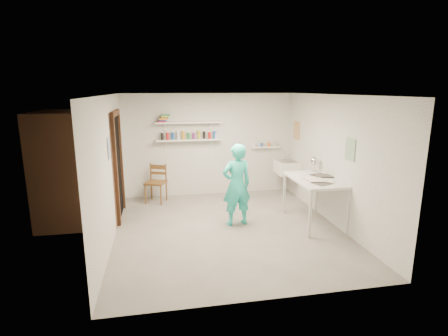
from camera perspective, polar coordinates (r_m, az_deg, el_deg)
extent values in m
cube|color=slate|center=(6.48, 0.67, -9.95)|extent=(4.00, 4.50, 0.02)
cube|color=silver|center=(5.98, 0.73, 11.96)|extent=(4.00, 4.50, 0.02)
cube|color=silver|center=(8.31, -2.39, 3.81)|extent=(4.00, 0.02, 2.40)
cube|color=silver|center=(4.01, 7.14, -6.21)|extent=(4.00, 0.02, 2.40)
cube|color=silver|center=(6.06, -18.28, -0.23)|extent=(0.02, 4.50, 2.40)
cube|color=silver|center=(6.80, 17.54, 1.20)|extent=(0.02, 4.50, 2.40)
cube|color=black|center=(7.12, -16.96, 0.09)|extent=(0.02, 0.90, 2.00)
cube|color=brown|center=(7.22, -22.59, 0.24)|extent=(1.40, 1.50, 2.10)
cube|color=brown|center=(6.97, -17.36, 8.54)|extent=(0.06, 1.05, 0.10)
cube|color=brown|center=(6.63, -17.23, -0.84)|extent=(0.06, 0.10, 2.00)
cube|color=brown|center=(7.60, -16.43, 0.91)|extent=(0.06, 0.10, 2.00)
cube|color=white|center=(8.10, -5.78, 4.59)|extent=(1.50, 0.22, 0.03)
cube|color=white|center=(8.05, -5.84, 7.41)|extent=(1.50, 0.22, 0.03)
cube|color=white|center=(8.53, 6.72, 3.43)|extent=(0.70, 0.14, 0.03)
cube|color=#334C7F|center=(6.04, -18.24, 3.12)|extent=(0.01, 0.28, 0.36)
cube|color=#995933|center=(8.35, 11.77, 6.02)|extent=(0.01, 0.34, 0.42)
cube|color=#3F724C|center=(6.27, 19.90, 2.87)|extent=(0.01, 0.30, 0.38)
cube|color=white|center=(8.31, 10.24, 0.10)|extent=(0.48, 0.60, 0.30)
imported|color=#29D0BB|center=(6.44, 2.09, -2.78)|extent=(0.61, 0.46, 1.54)
cylinder|color=beige|center=(6.59, 2.00, -0.12)|extent=(0.28, 0.08, 0.28)
cube|color=brown|center=(7.94, -11.09, -2.36)|extent=(0.54, 0.53, 0.90)
cube|color=silver|center=(6.80, 14.47, -5.26)|extent=(0.79, 1.32, 0.88)
sphere|color=silver|center=(7.18, 14.57, 1.14)|extent=(0.16, 0.16, 0.16)
cylinder|color=black|center=(8.06, -10.32, 5.13)|extent=(0.06, 0.06, 0.17)
cylinder|color=red|center=(8.06, -9.42, 5.16)|extent=(0.06, 0.06, 0.17)
cylinder|color=blue|center=(8.07, -8.51, 5.20)|extent=(0.06, 0.06, 0.17)
cylinder|color=white|center=(8.07, -7.60, 5.23)|extent=(0.06, 0.06, 0.17)
cylinder|color=orange|center=(8.08, -6.70, 5.26)|extent=(0.06, 0.06, 0.17)
cylinder|color=#268C3F|center=(8.09, -5.79, 5.30)|extent=(0.06, 0.06, 0.17)
cylinder|color=#8C268C|center=(8.10, -4.89, 5.33)|extent=(0.06, 0.06, 0.17)
cylinder|color=gold|center=(8.11, -4.00, 5.35)|extent=(0.06, 0.06, 0.17)
cylinder|color=black|center=(8.13, -3.10, 5.38)|extent=(0.06, 0.06, 0.17)
cylinder|color=red|center=(8.15, -2.21, 5.41)|extent=(0.06, 0.06, 0.17)
cylinder|color=blue|center=(8.17, -1.32, 5.43)|extent=(0.06, 0.06, 0.17)
cube|color=red|center=(8.02, -10.16, 7.47)|extent=(0.18, 0.14, 0.03)
cube|color=#1933A5|center=(8.02, -10.02, 7.67)|extent=(0.18, 0.14, 0.03)
cube|color=orange|center=(8.02, -9.88, 7.88)|extent=(0.18, 0.14, 0.03)
cube|color=black|center=(8.02, -9.75, 8.08)|extent=(0.18, 0.14, 0.03)
cube|color=yellow|center=(8.02, -9.61, 8.29)|extent=(0.18, 0.14, 0.03)
cube|color=#338C4C|center=(8.01, -9.47, 8.49)|extent=(0.18, 0.14, 0.03)
cylinder|color=silver|center=(8.47, 5.40, 3.79)|extent=(0.07, 0.07, 0.09)
cylinder|color=#335999|center=(8.50, 6.29, 3.81)|extent=(0.07, 0.07, 0.09)
cylinder|color=orange|center=(8.54, 7.17, 3.83)|extent=(0.07, 0.07, 0.09)
cylinder|color=#999999|center=(8.59, 8.05, 3.85)|extent=(0.07, 0.07, 0.09)
cube|color=silver|center=(6.68, 14.68, -1.66)|extent=(0.30, 0.22, 0.00)
cube|color=#4C4742|center=(6.68, 14.69, -1.62)|extent=(0.30, 0.22, 0.00)
cube|color=beige|center=(6.67, 14.69, -1.59)|extent=(0.30, 0.22, 0.00)
cube|color=#383330|center=(6.67, 14.69, -1.56)|extent=(0.30, 0.22, 0.00)
cube|color=silver|center=(6.67, 14.69, -1.52)|extent=(0.30, 0.22, 0.00)
cube|color=silver|center=(6.67, 14.69, -1.49)|extent=(0.30, 0.22, 0.00)
cube|color=#4C4742|center=(6.67, 14.70, -1.46)|extent=(0.30, 0.22, 0.00)
cube|color=beige|center=(6.67, 14.70, -1.42)|extent=(0.30, 0.22, 0.00)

